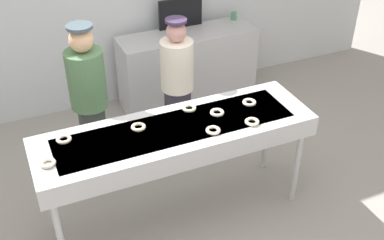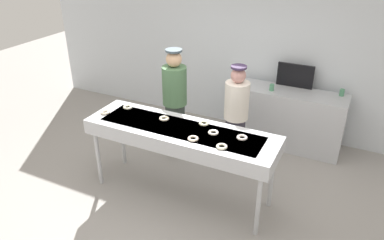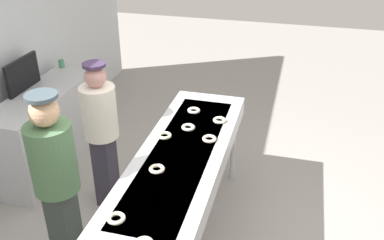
{
  "view_description": "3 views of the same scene",
  "coord_description": "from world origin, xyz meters",
  "px_view_note": "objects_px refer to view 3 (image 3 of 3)",
  "views": [
    {
      "loc": [
        -1.24,
        -3.18,
        3.37
      ],
      "look_at": [
        0.15,
        -0.01,
        1.05
      ],
      "focal_mm": 44.83,
      "sensor_mm": 36.0,
      "label": 1
    },
    {
      "loc": [
        1.92,
        -3.59,
        3.21
      ],
      "look_at": [
        0.15,
        0.01,
        1.16
      ],
      "focal_mm": 34.79,
      "sensor_mm": 36.0,
      "label": 2
    },
    {
      "loc": [
        -2.96,
        -0.88,
        3.0
      ],
      "look_at": [
        0.27,
        -0.03,
        1.2
      ],
      "focal_mm": 39.97,
      "sensor_mm": 36.0,
      "label": 3
    }
  ],
  "objects_px": {
    "sugar_donut_2": "(116,218)",
    "sugar_donut_4": "(188,127)",
    "sugar_donut_0": "(209,139)",
    "sugar_donut_5": "(194,110)",
    "prep_counter": "(49,128)",
    "worker_assistant": "(56,176)",
    "fryer_conveyor": "(181,162)",
    "sugar_donut_7": "(220,120)",
    "menu_display": "(23,74)",
    "sugar_donut_1": "(157,169)",
    "paper_cup_1": "(61,64)",
    "worker_baker": "(101,128)",
    "sugar_donut_3": "(165,135)",
    "paper_cup_0": "(36,98)"
  },
  "relations": [
    {
      "from": "sugar_donut_7",
      "to": "menu_display",
      "type": "bearing_deg",
      "value": 82.78
    },
    {
      "from": "sugar_donut_2",
      "to": "prep_counter",
      "type": "relative_size",
      "value": 0.07
    },
    {
      "from": "fryer_conveyor",
      "to": "sugar_donut_3",
      "type": "distance_m",
      "value": 0.33
    },
    {
      "from": "sugar_donut_0",
      "to": "sugar_donut_5",
      "type": "xyz_separation_m",
      "value": [
        0.51,
        0.28,
        0.0
      ]
    },
    {
      "from": "sugar_donut_3",
      "to": "paper_cup_0",
      "type": "bearing_deg",
      "value": 74.83
    },
    {
      "from": "sugar_donut_2",
      "to": "paper_cup_1",
      "type": "height_order",
      "value": "paper_cup_1"
    },
    {
      "from": "sugar_donut_2",
      "to": "sugar_donut_4",
      "type": "xyz_separation_m",
      "value": [
        1.35,
        -0.14,
        0.0
      ]
    },
    {
      "from": "sugar_donut_3",
      "to": "paper_cup_1",
      "type": "bearing_deg",
      "value": 52.37
    },
    {
      "from": "fryer_conveyor",
      "to": "paper_cup_1",
      "type": "bearing_deg",
      "value": 51.46
    },
    {
      "from": "worker_baker",
      "to": "sugar_donut_2",
      "type": "bearing_deg",
      "value": 37.39
    },
    {
      "from": "sugar_donut_1",
      "to": "sugar_donut_5",
      "type": "height_order",
      "value": "same"
    },
    {
      "from": "sugar_donut_1",
      "to": "menu_display",
      "type": "distance_m",
      "value": 2.38
    },
    {
      "from": "paper_cup_1",
      "to": "sugar_donut_4",
      "type": "bearing_deg",
      "value": -121.34
    },
    {
      "from": "sugar_donut_2",
      "to": "prep_counter",
      "type": "bearing_deg",
      "value": 42.97
    },
    {
      "from": "paper_cup_0",
      "to": "menu_display",
      "type": "height_order",
      "value": "menu_display"
    },
    {
      "from": "paper_cup_0",
      "to": "sugar_donut_4",
      "type": "bearing_deg",
      "value": -97.53
    },
    {
      "from": "fryer_conveyor",
      "to": "menu_display",
      "type": "height_order",
      "value": "menu_display"
    },
    {
      "from": "sugar_donut_2",
      "to": "worker_baker",
      "type": "xyz_separation_m",
      "value": [
        1.32,
        0.75,
        -0.12
      ]
    },
    {
      "from": "sugar_donut_5",
      "to": "sugar_donut_4",
      "type": "bearing_deg",
      "value": -174.08
    },
    {
      "from": "paper_cup_0",
      "to": "sugar_donut_7",
      "type": "bearing_deg",
      "value": -90.59
    },
    {
      "from": "paper_cup_1",
      "to": "menu_display",
      "type": "height_order",
      "value": "menu_display"
    },
    {
      "from": "sugar_donut_4",
      "to": "fryer_conveyor",
      "type": "bearing_deg",
      "value": -173.43
    },
    {
      "from": "fryer_conveyor",
      "to": "sugar_donut_3",
      "type": "height_order",
      "value": "sugar_donut_3"
    },
    {
      "from": "fryer_conveyor",
      "to": "sugar_donut_7",
      "type": "bearing_deg",
      "value": -18.17
    },
    {
      "from": "sugar_donut_0",
      "to": "prep_counter",
      "type": "relative_size",
      "value": 0.07
    },
    {
      "from": "fryer_conveyor",
      "to": "sugar_donut_1",
      "type": "distance_m",
      "value": 0.34
    },
    {
      "from": "fryer_conveyor",
      "to": "sugar_donut_0",
      "type": "distance_m",
      "value": 0.35
    },
    {
      "from": "sugar_donut_1",
      "to": "menu_display",
      "type": "relative_size",
      "value": 0.22
    },
    {
      "from": "worker_baker",
      "to": "menu_display",
      "type": "distance_m",
      "value": 1.34
    },
    {
      "from": "sugar_donut_5",
      "to": "paper_cup_0",
      "type": "relative_size",
      "value": 1.22
    },
    {
      "from": "sugar_donut_1",
      "to": "paper_cup_0",
      "type": "xyz_separation_m",
      "value": [
        0.96,
        1.71,
        -0.02
      ]
    },
    {
      "from": "sugar_donut_3",
      "to": "prep_counter",
      "type": "height_order",
      "value": "sugar_donut_3"
    },
    {
      "from": "sugar_donut_1",
      "to": "worker_assistant",
      "type": "relative_size",
      "value": 0.07
    },
    {
      "from": "sugar_donut_2",
      "to": "worker_baker",
      "type": "distance_m",
      "value": 1.52
    },
    {
      "from": "prep_counter",
      "to": "paper_cup_0",
      "type": "relative_size",
      "value": 16.72
    },
    {
      "from": "sugar_donut_2",
      "to": "worker_assistant",
      "type": "distance_m",
      "value": 0.78
    },
    {
      "from": "sugar_donut_0",
      "to": "menu_display",
      "type": "relative_size",
      "value": 0.22
    },
    {
      "from": "sugar_donut_0",
      "to": "sugar_donut_4",
      "type": "distance_m",
      "value": 0.29
    },
    {
      "from": "sugar_donut_2",
      "to": "sugar_donut_5",
      "type": "height_order",
      "value": "same"
    },
    {
      "from": "sugar_donut_7",
      "to": "paper_cup_0",
      "type": "xyz_separation_m",
      "value": [
        0.02,
        2.04,
        -0.02
      ]
    },
    {
      "from": "sugar_donut_2",
      "to": "worker_baker",
      "type": "bearing_deg",
      "value": 29.58
    },
    {
      "from": "prep_counter",
      "to": "paper_cup_1",
      "type": "distance_m",
      "value": 0.92
    },
    {
      "from": "fryer_conveyor",
      "to": "sugar_donut_1",
      "type": "xyz_separation_m",
      "value": [
        -0.3,
        0.11,
        0.11
      ]
    },
    {
      "from": "sugar_donut_5",
      "to": "paper_cup_1",
      "type": "bearing_deg",
      "value": 66.02
    },
    {
      "from": "sugar_donut_0",
      "to": "sugar_donut_7",
      "type": "bearing_deg",
      "value": -2.89
    },
    {
      "from": "sugar_donut_0",
      "to": "menu_display",
      "type": "xyz_separation_m",
      "value": [
        0.67,
        2.34,
        0.12
      ]
    },
    {
      "from": "menu_display",
      "to": "sugar_donut_2",
      "type": "bearing_deg",
      "value": -133.56
    },
    {
      "from": "sugar_donut_0",
      "to": "sugar_donut_2",
      "type": "height_order",
      "value": "same"
    },
    {
      "from": "sugar_donut_4",
      "to": "sugar_donut_2",
      "type": "bearing_deg",
      "value": 173.9
    },
    {
      "from": "sugar_donut_2",
      "to": "sugar_donut_7",
      "type": "relative_size",
      "value": 1.0
    }
  ]
}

